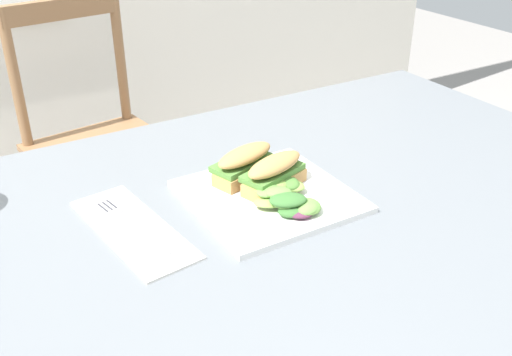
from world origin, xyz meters
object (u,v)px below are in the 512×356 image
dining_table (292,266)px  sandwich_half_back (245,163)px  fork_on_napkin (127,222)px  chair_wooden_far (99,145)px  sandwich_half_front (273,173)px  plate_lunch (269,196)px

dining_table → sandwich_half_back: 0.20m
dining_table → fork_on_napkin: size_ratio=6.72×
fork_on_napkin → sandwich_half_back: bearing=6.0°
dining_table → chair_wooden_far: size_ratio=1.43×
dining_table → sandwich_half_front: bearing=114.6°
chair_wooden_far → sandwich_half_front: (0.03, -0.96, 0.33)m
plate_lunch → sandwich_half_back: sandwich_half_back is taller
sandwich_half_front → sandwich_half_back: same height
sandwich_half_back → sandwich_half_front: bearing=-68.0°
chair_wooden_far → sandwich_half_front: size_ratio=6.93×
sandwich_half_front → fork_on_napkin: (-0.24, 0.03, -0.03)m
sandwich_half_back → fork_on_napkin: size_ratio=0.68×
chair_wooden_far → plate_lunch: 1.01m
plate_lunch → sandwich_half_front: size_ratio=1.98×
sandwich_half_front → fork_on_napkin: size_ratio=0.68×
sandwich_half_front → sandwich_half_back: bearing=112.0°
chair_wooden_far → sandwich_half_front: 1.01m
sandwich_half_front → plate_lunch: bearing=-143.3°
sandwich_half_back → chair_wooden_far: bearing=90.4°
dining_table → chair_wooden_far: bearing=92.6°
chair_wooden_far → fork_on_napkin: (-0.21, -0.93, 0.30)m
dining_table → chair_wooden_far: chair_wooden_far is taller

